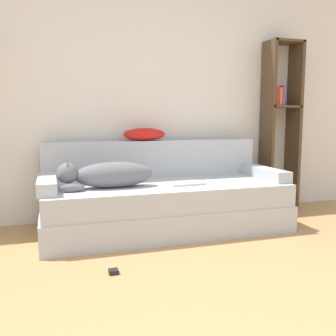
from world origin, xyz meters
TOP-DOWN VIEW (x-y plane):
  - wall_back at (0.00, 2.46)m, footprint 7.79×0.06m
  - couch at (-0.00, 1.87)m, footprint 2.19×0.92m
  - couch_backrest at (-0.00, 2.26)m, footprint 2.15×0.15m
  - couch_arm_left at (-1.02, 1.86)m, footprint 0.15×0.73m
  - couch_arm_right at (1.02, 1.86)m, footprint 0.15×0.73m
  - dog at (-0.53, 1.79)m, footprint 0.80×0.26m
  - laptop at (0.15, 1.75)m, footprint 0.33×0.22m
  - throw_pillow at (-0.09, 2.28)m, footprint 0.42×0.21m
  - bookshelf at (1.46, 2.28)m, footprint 0.38×0.26m
  - power_adapter at (-0.62, 1.02)m, footprint 0.06×0.06m

SIDE VIEW (x-z plane):
  - power_adapter at x=-0.62m, z-range 0.00..0.03m
  - couch at x=0.00m, z-range 0.00..0.43m
  - laptop at x=0.15m, z-range 0.43..0.45m
  - couch_arm_left at x=-1.02m, z-range 0.43..0.54m
  - couch_arm_right at x=1.02m, z-range 0.43..0.54m
  - dog at x=-0.53m, z-range 0.43..0.67m
  - couch_backrest at x=0.00m, z-range 0.43..0.80m
  - throw_pillow at x=-0.09m, z-range 0.80..0.92m
  - bookshelf at x=1.46m, z-range 0.09..1.93m
  - wall_back at x=0.00m, z-range 0.00..2.70m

